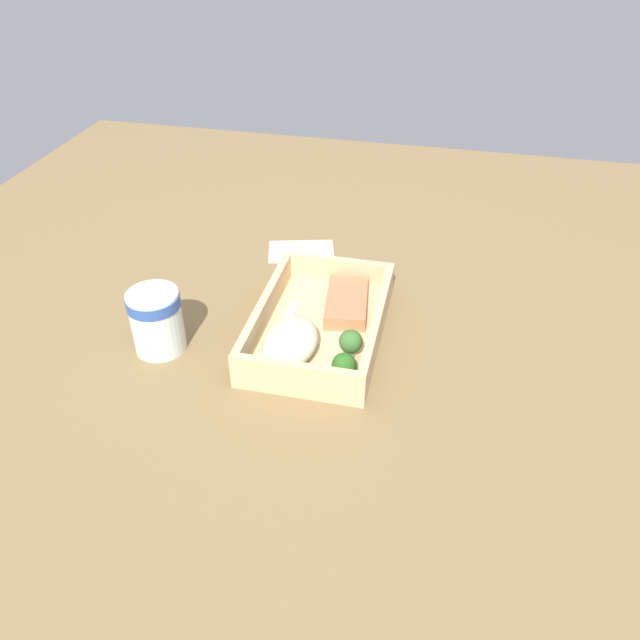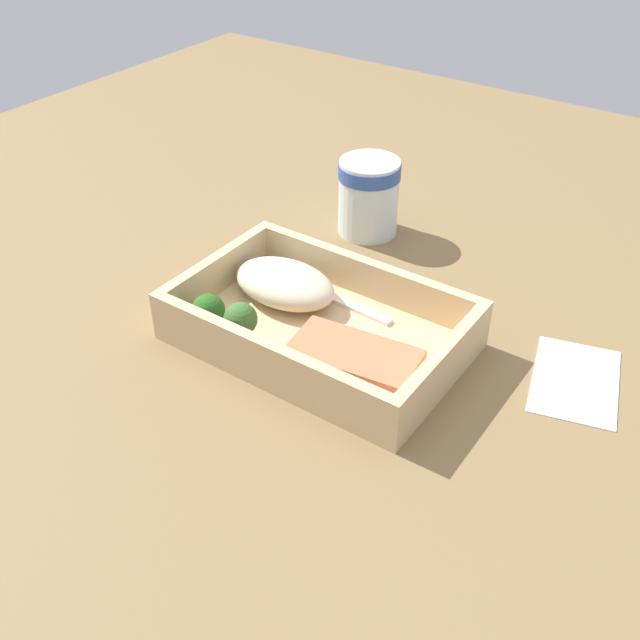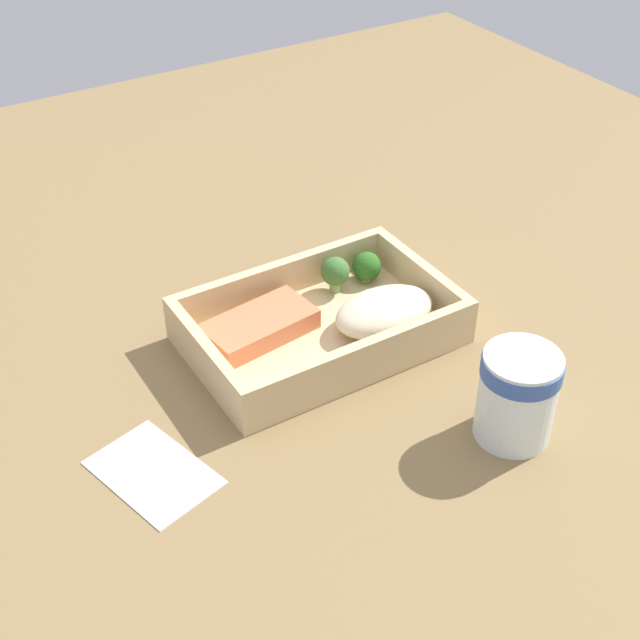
# 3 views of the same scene
# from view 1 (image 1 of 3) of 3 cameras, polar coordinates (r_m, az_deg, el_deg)

# --- Properties ---
(ground_plane) EXTENTS (1.60, 1.60, 0.02)m
(ground_plane) POSITION_cam_1_polar(r_m,az_deg,el_deg) (0.94, 0.00, -1.82)
(ground_plane) COLOR olive
(takeout_tray) EXTENTS (0.28, 0.18, 0.01)m
(takeout_tray) POSITION_cam_1_polar(r_m,az_deg,el_deg) (0.93, 0.00, -1.04)
(takeout_tray) COLOR #D0B482
(takeout_tray) RESTS_ON ground_plane
(tray_rim) EXTENTS (0.28, 0.18, 0.04)m
(tray_rim) POSITION_cam_1_polar(r_m,az_deg,el_deg) (0.91, 0.00, 0.29)
(tray_rim) COLOR #D0B482
(tray_rim) RESTS_ON takeout_tray
(salmon_fillet) EXTENTS (0.13, 0.08, 0.02)m
(salmon_fillet) POSITION_cam_1_polar(r_m,az_deg,el_deg) (0.96, 2.45, 1.62)
(salmon_fillet) COLOR #DB744B
(salmon_fillet) RESTS_ON takeout_tray
(mashed_potatoes) EXTENTS (0.12, 0.07, 0.04)m
(mashed_potatoes) POSITION_cam_1_polar(r_m,az_deg,el_deg) (0.87, -2.72, -2.01)
(mashed_potatoes) COLOR beige
(mashed_potatoes) RESTS_ON takeout_tray
(broccoli_floret_1) EXTENTS (0.03, 0.03, 0.04)m
(broccoli_floret_1) POSITION_cam_1_polar(r_m,az_deg,el_deg) (0.86, 2.82, -2.03)
(broccoli_floret_1) COLOR #749C5C
(broccoli_floret_1) RESTS_ON takeout_tray
(broccoli_floret_2) EXTENTS (0.03, 0.03, 0.04)m
(broccoli_floret_2) POSITION_cam_1_polar(r_m,az_deg,el_deg) (0.83, 2.21, -4.18)
(broccoli_floret_2) COLOR #7FA162
(broccoli_floret_2) RESTS_ON takeout_tray
(fork) EXTENTS (0.16, 0.02, 0.00)m
(fork) POSITION_cam_1_polar(r_m,az_deg,el_deg) (0.91, -4.00, -1.61)
(fork) COLOR white
(fork) RESTS_ON takeout_tray
(paper_cup) EXTENTS (0.08, 0.08, 0.09)m
(paper_cup) POSITION_cam_1_polar(r_m,az_deg,el_deg) (0.91, -14.75, 0.18)
(paper_cup) COLOR white
(paper_cup) RESTS_ON ground_plane
(receipt_slip) EXTENTS (0.11, 0.13, 0.00)m
(receipt_slip) POSITION_cam_1_polar(r_m,az_deg,el_deg) (1.14, -1.72, 6.33)
(receipt_slip) COLOR white
(receipt_slip) RESTS_ON ground_plane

